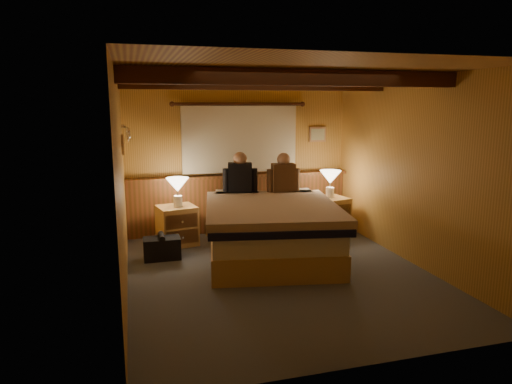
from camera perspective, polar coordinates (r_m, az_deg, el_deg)
name	(u,v)px	position (r m, az deg, el deg)	size (l,w,h in m)	color
floor	(279,273)	(5.70, 2.92, -10.13)	(4.20, 4.20, 0.00)	#4F565E
ceiling	(281,72)	(5.33, 3.18, 14.70)	(4.20, 4.20, 0.00)	#D9A951
wall_back	(239,158)	(7.39, -2.14, 4.33)	(3.60, 3.60, 0.00)	gold
wall_left	(122,184)	(5.12, -16.45, 0.95)	(4.20, 4.20, 0.00)	gold
wall_right	(413,171)	(6.20, 19.05, 2.46)	(4.20, 4.20, 0.00)	gold
wall_front	(370,220)	(3.50, 14.01, -3.39)	(3.60, 3.60, 0.00)	gold
wainscot	(240,201)	(7.45, -1.98, -1.20)	(3.60, 0.23, 0.94)	brown
curtain_window	(240,138)	(7.29, -2.02, 6.78)	(2.18, 0.09, 1.11)	#3F1E0F
ceiling_beams	(277,81)	(5.47, 2.65, 13.67)	(3.60, 1.65, 0.16)	#3F1E0F
coat_rail	(127,132)	(6.63, -15.80, 7.23)	(0.05, 0.55, 0.24)	white
framed_print	(318,134)	(7.76, 7.70, 7.15)	(0.30, 0.04, 0.25)	tan
bed	(271,229)	(6.20, 1.83, -4.59)	(2.02, 2.45, 0.75)	tan
nightstand_left	(177,226)	(6.83, -9.82, -4.15)	(0.62, 0.57, 0.58)	tan
nightstand_right	(328,216)	(7.33, 9.03, -3.01)	(0.64, 0.60, 0.60)	tan
lamp_left	(178,187)	(6.67, -9.79, 0.68)	(0.33, 0.33, 0.43)	silver
lamp_right	(330,179)	(7.20, 9.27, 1.65)	(0.33, 0.33, 0.43)	silver
person_left	(240,176)	(6.84, -2.00, 2.06)	(0.51, 0.28, 0.63)	black
person_right	(283,176)	(6.88, 3.44, 2.03)	(0.51, 0.23, 0.62)	#523620
duffel_bag	(162,248)	(6.29, -11.67, -6.84)	(0.49, 0.29, 0.35)	black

